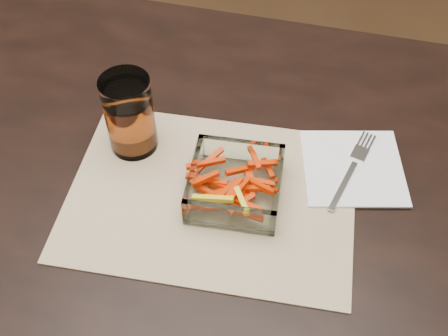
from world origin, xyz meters
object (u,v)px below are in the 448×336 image
(dining_table, at_px, (196,205))
(tumbler, at_px, (130,117))
(glass_bowl, at_px, (235,185))
(fork, at_px, (353,167))

(dining_table, relative_size, tumbler, 11.35)
(dining_table, height_order, tumbler, tumbler)
(glass_bowl, bearing_deg, tumbler, 161.66)
(glass_bowl, xyz_separation_m, tumbler, (-0.19, 0.06, 0.04))
(dining_table, bearing_deg, tumbler, 162.28)
(fork, bearing_deg, glass_bowl, -136.65)
(glass_bowl, bearing_deg, fork, 28.97)
(dining_table, distance_m, fork, 0.28)
(glass_bowl, bearing_deg, dining_table, 160.71)
(dining_table, distance_m, glass_bowl, 0.14)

